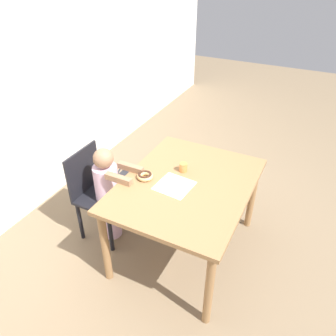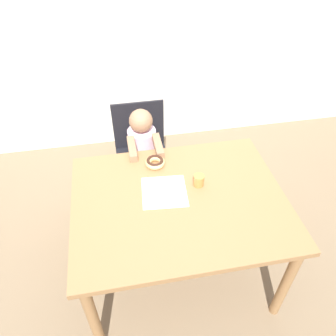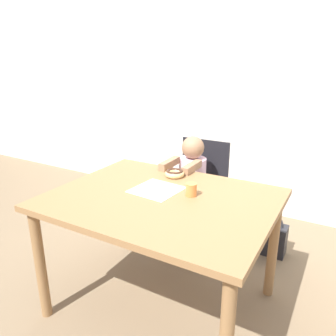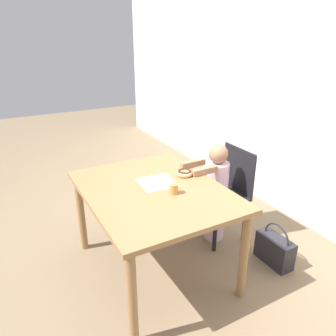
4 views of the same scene
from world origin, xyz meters
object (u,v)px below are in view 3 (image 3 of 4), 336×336
(child_figure, at_px, (191,192))
(cup, at_px, (191,190))
(chair, at_px, (198,192))
(handbag, at_px, (265,236))
(donut, at_px, (175,173))

(child_figure, distance_m, cup, 0.70)
(chair, distance_m, handbag, 0.63)
(child_figure, relative_size, handbag, 2.47)
(chair, distance_m, child_figure, 0.12)
(child_figure, xyz_separation_m, handbag, (0.54, 0.23, -0.35))
(chair, height_order, cup, chair)
(handbag, relative_size, cup, 5.07)
(cup, bearing_deg, child_figure, 114.94)
(handbag, bearing_deg, cup, -108.31)
(donut, relative_size, cup, 1.74)
(donut, xyz_separation_m, handbag, (0.50, 0.58, -0.62))
(cup, bearing_deg, chair, 111.13)
(donut, bearing_deg, child_figure, 96.75)
(child_figure, relative_size, donut, 7.22)
(handbag, height_order, cup, cup)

